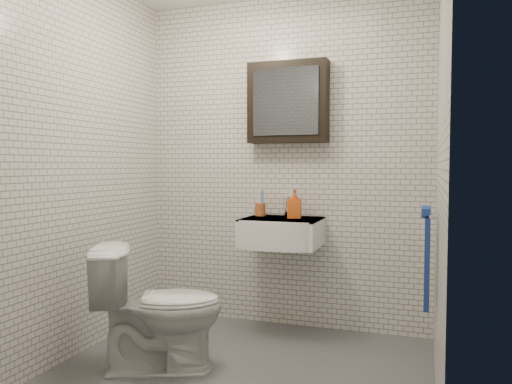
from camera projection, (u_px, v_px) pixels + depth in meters
The scene contains 9 objects.
ground at pixel (237, 374), 2.93m from camera, with size 2.20×2.00×0.01m, color #45484C.
room_shell at pixel (237, 124), 2.86m from camera, with size 2.22×2.02×2.51m.
washbasin at pixel (280, 232), 3.57m from camera, with size 0.55×0.50×0.20m.
faucet at pixel (288, 207), 3.75m from camera, with size 0.06×0.20×0.15m.
mirror_cabinet at pixel (288, 102), 3.70m from camera, with size 0.60×0.15×0.60m.
towel_rail at pixel (427, 253), 2.89m from camera, with size 0.09×0.30×0.58m.
toothbrush_cup at pixel (260, 209), 3.78m from camera, with size 0.09×0.09×0.22m.
soap_bottle at pixel (294, 204), 3.61m from camera, with size 0.09×0.10×0.21m, color #EE5A19.
toilet at pixel (159, 307), 3.00m from camera, with size 0.42×0.74×0.76m, color white.
Camera 1 is at (1.03, -2.68, 1.23)m, focal length 35.00 mm.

